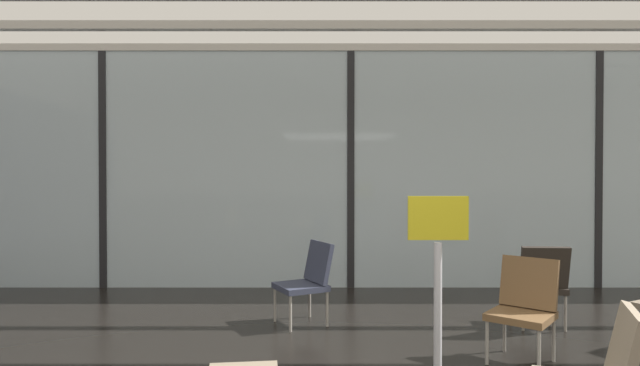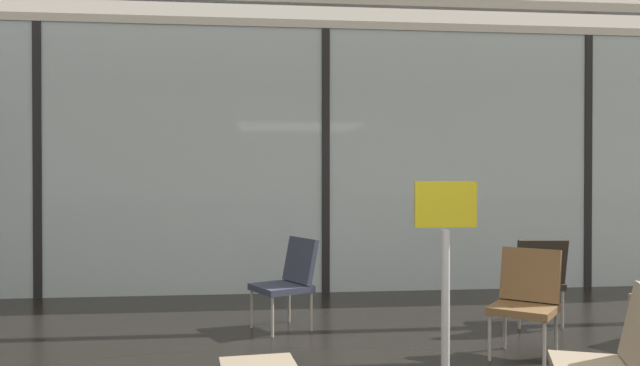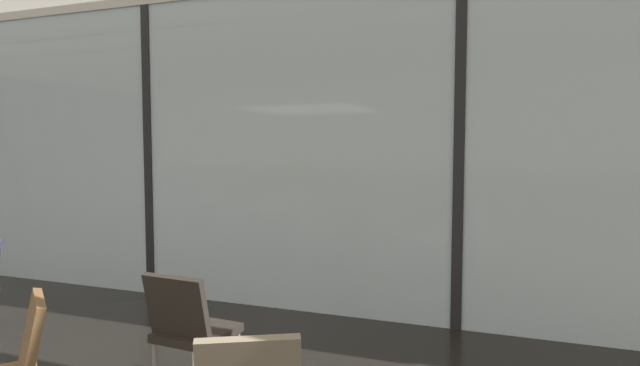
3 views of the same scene
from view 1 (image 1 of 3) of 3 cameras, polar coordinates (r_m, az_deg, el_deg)
name	(u,v)px [view 1 (image 1 of 3)]	position (r m, az deg, el deg)	size (l,w,h in m)	color
glass_curtain_wall	(352,170)	(7.46, 3.52, 1.46)	(14.00, 0.08, 3.34)	silver
window_mullion_0	(106,170)	(8.05, -22.21, 1.35)	(0.10, 0.12, 3.34)	black
window_mullion_1	(352,170)	(7.46, 3.52, 1.46)	(0.10, 0.12, 3.34)	black
window_mullion_2	(599,170)	(8.42, 28.04, 1.29)	(0.10, 0.12, 3.34)	black
parked_airplane	(284,166)	(13.54, -3.92, 1.80)	(13.37, 3.63, 3.63)	#B2BCD6
lounge_chair_2	(542,281)	(6.02, 22.98, -9.72)	(0.52, 0.56, 0.87)	#28231E
lounge_chair_3	(526,303)	(4.95, 21.46, -12.03)	(0.70, 0.71, 0.87)	brown
lounge_chair_6	(310,277)	(5.73, -1.12, -10.19)	(0.69, 0.67, 0.87)	#33384C
info_sign	(440,300)	(4.02, 12.84, -12.31)	(0.44, 0.32, 1.44)	#333333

